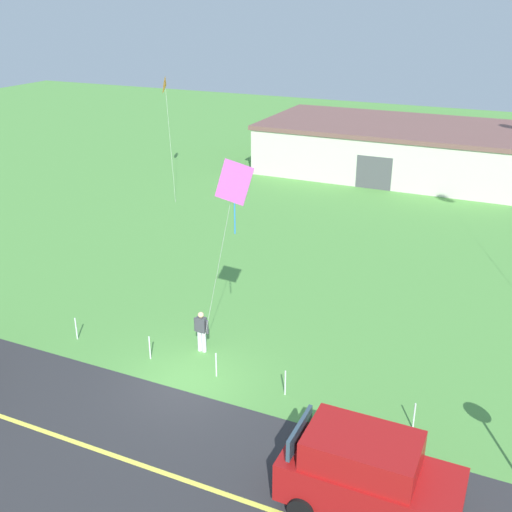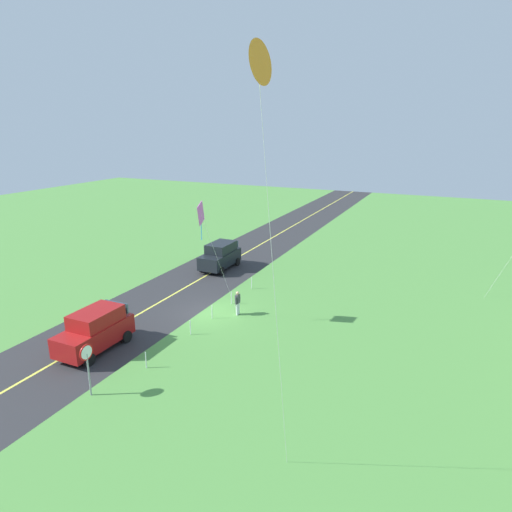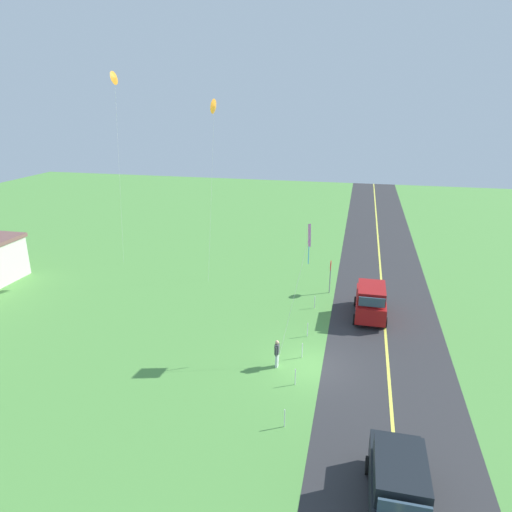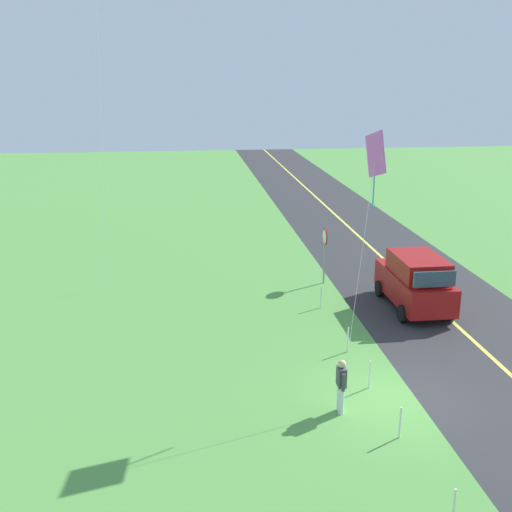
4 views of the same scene
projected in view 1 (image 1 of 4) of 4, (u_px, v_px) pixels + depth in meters
name	position (u px, v px, depth m)	size (l,w,h in m)	color
ground_plane	(187.00, 383.00, 20.76)	(120.00, 120.00, 0.10)	#549342
asphalt_road	(115.00, 456.00, 17.39)	(120.00, 7.00, 0.00)	#2D2D30
road_centre_stripe	(115.00, 456.00, 17.39)	(120.00, 0.16, 0.00)	#E5E04C
car_suv_foreground	(367.00, 475.00, 15.10)	(4.40, 2.12, 2.24)	maroon
person_adult_near	(201.00, 330.00, 22.20)	(0.58, 0.22, 1.60)	silver
kite_red_low	(234.00, 186.00, 18.03)	(2.65, 1.45, 7.66)	silver
kite_yellow_high	(165.00, 85.00, 39.69)	(2.79, 3.71, 7.21)	silver
warehouse_distant	(392.00, 148.00, 44.89)	(18.36, 10.20, 3.50)	beige
fence_post_0	(76.00, 329.00, 23.14)	(0.05, 0.05, 0.90)	silver
fence_post_1	(150.00, 348.00, 21.89)	(0.05, 0.05, 0.90)	silver
fence_post_2	(216.00, 365.00, 20.87)	(0.05, 0.05, 0.90)	silver
fence_post_3	(285.00, 383.00, 19.91)	(0.05, 0.05, 0.90)	silver
fence_post_4	(414.00, 416.00, 18.33)	(0.05, 0.05, 0.90)	silver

